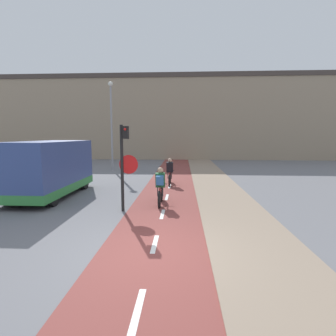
% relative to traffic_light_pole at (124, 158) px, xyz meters
% --- Properties ---
extents(ground_plane, '(120.00, 120.00, 0.00)m').
position_rel_traffic_light_pole_xyz_m(ground_plane, '(1.38, -3.36, -1.92)').
color(ground_plane, slate).
extents(bike_lane, '(2.59, 60.00, 0.02)m').
position_rel_traffic_light_pole_xyz_m(bike_lane, '(1.38, -3.36, -1.91)').
color(bike_lane, brown).
rests_on(bike_lane, ground_plane).
extents(sidewalk_strip, '(2.40, 60.00, 0.05)m').
position_rel_traffic_light_pole_xyz_m(sidewalk_strip, '(3.87, -3.36, -1.89)').
color(sidewalk_strip, gray).
rests_on(sidewalk_strip, ground_plane).
extents(building_row_background, '(60.00, 5.20, 9.51)m').
position_rel_traffic_light_pole_xyz_m(building_row_background, '(1.38, 22.70, 2.85)').
color(building_row_background, gray).
rests_on(building_row_background, ground_plane).
extents(traffic_light_pole, '(0.67, 0.25, 3.09)m').
position_rel_traffic_light_pole_xyz_m(traffic_light_pole, '(0.00, 0.00, 0.00)').
color(traffic_light_pole, black).
rests_on(traffic_light_pole, ground_plane).
extents(street_lamp_far, '(0.36, 0.36, 6.77)m').
position_rel_traffic_light_pole_xyz_m(street_lamp_far, '(-3.43, 11.02, 2.22)').
color(street_lamp_far, gray).
rests_on(street_lamp_far, ground_plane).
extents(cyclist_near, '(0.46, 1.67, 1.49)m').
position_rel_traffic_light_pole_xyz_m(cyclist_near, '(1.20, 0.91, -1.21)').
color(cyclist_near, black).
rests_on(cyclist_near, ground_plane).
extents(cyclist_far, '(0.46, 1.66, 1.48)m').
position_rel_traffic_light_pole_xyz_m(cyclist_far, '(1.36, 5.13, -1.25)').
color(cyclist_far, black).
rests_on(cyclist_far, ground_plane).
extents(van, '(2.09, 5.03, 2.47)m').
position_rel_traffic_light_pole_xyz_m(van, '(-3.85, 2.14, -0.70)').
color(van, '#334784').
rests_on(van, ground_plane).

